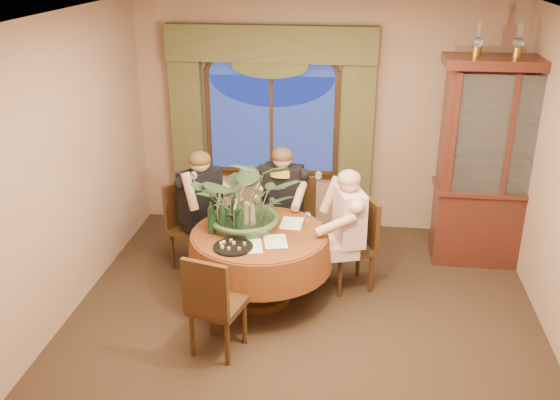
# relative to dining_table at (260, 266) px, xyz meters

# --- Properties ---
(floor) EXTENTS (5.00, 5.00, 0.00)m
(floor) POSITION_rel_dining_table_xyz_m (0.46, -0.57, -0.38)
(floor) COLOR black
(floor) RESTS_ON ground
(wall_back) EXTENTS (4.50, 0.00, 4.50)m
(wall_back) POSITION_rel_dining_table_xyz_m (0.46, 1.93, 1.02)
(wall_back) COLOR #9D755C
(wall_back) RESTS_ON ground
(ceiling) EXTENTS (5.00, 5.00, 0.00)m
(ceiling) POSITION_rel_dining_table_xyz_m (0.46, -0.57, 2.42)
(ceiling) COLOR white
(ceiling) RESTS_ON wall_back
(window) EXTENTS (1.62, 0.10, 1.32)m
(window) POSITION_rel_dining_table_xyz_m (-0.14, 1.86, 0.92)
(window) COLOR navy
(window) RESTS_ON wall_back
(arched_transom) EXTENTS (1.60, 0.06, 0.44)m
(arched_transom) POSITION_rel_dining_table_xyz_m (-0.14, 1.86, 1.71)
(arched_transom) COLOR navy
(arched_transom) RESTS_ON wall_back
(drapery_left) EXTENTS (0.38, 0.14, 2.32)m
(drapery_left) POSITION_rel_dining_table_xyz_m (-1.17, 1.81, 0.80)
(drapery_left) COLOR #434223
(drapery_left) RESTS_ON floor
(drapery_right) EXTENTS (0.38, 0.14, 2.32)m
(drapery_right) POSITION_rel_dining_table_xyz_m (0.89, 1.81, 0.80)
(drapery_right) COLOR #434223
(drapery_right) RESTS_ON floor
(swag_valance) EXTENTS (2.45, 0.16, 0.42)m
(swag_valance) POSITION_rel_dining_table_xyz_m (-0.14, 1.78, 1.90)
(swag_valance) COLOR #434223
(swag_valance) RESTS_ON wall_back
(dining_table) EXTENTS (1.76, 1.76, 0.75)m
(dining_table) POSITION_rel_dining_table_xyz_m (0.00, 0.00, 0.00)
(dining_table) COLOR maroon
(dining_table) RESTS_ON floor
(china_cabinet) EXTENTS (1.41, 0.56, 2.28)m
(china_cabinet) POSITION_rel_dining_table_xyz_m (2.44, 1.18, 0.77)
(china_cabinet) COLOR #3A1611
(china_cabinet) RESTS_ON floor
(oil_lamp_left) EXTENTS (0.11, 0.11, 0.34)m
(oil_lamp_left) POSITION_rel_dining_table_xyz_m (2.05, 1.18, 2.08)
(oil_lamp_left) COLOR #A5722D
(oil_lamp_left) RESTS_ON china_cabinet
(oil_lamp_center) EXTENTS (0.11, 0.11, 0.34)m
(oil_lamp_center) POSITION_rel_dining_table_xyz_m (2.44, 1.18, 2.08)
(oil_lamp_center) COLOR #A5722D
(oil_lamp_center) RESTS_ON china_cabinet
(chair_right) EXTENTS (0.55, 0.55, 0.96)m
(chair_right) POSITION_rel_dining_table_xyz_m (0.88, 0.38, 0.10)
(chair_right) COLOR black
(chair_right) RESTS_ON floor
(chair_back_right) EXTENTS (0.51, 0.51, 0.96)m
(chair_back_right) POSITION_rel_dining_table_xyz_m (0.22, 0.87, 0.10)
(chair_back_right) COLOR black
(chair_back_right) RESTS_ON floor
(chair_back) EXTENTS (0.58, 0.58, 0.96)m
(chair_back) POSITION_rel_dining_table_xyz_m (-0.82, 0.57, 0.10)
(chair_back) COLOR black
(chair_back) RESTS_ON floor
(chair_front_left) EXTENTS (0.51, 0.51, 0.96)m
(chair_front_left) POSITION_rel_dining_table_xyz_m (-0.23, -0.88, 0.10)
(chair_front_left) COLOR black
(chair_front_left) RESTS_ON floor
(person_pink) EXTENTS (0.56, 0.59, 1.34)m
(person_pink) POSITION_rel_dining_table_xyz_m (0.86, 0.27, 0.29)
(person_pink) COLOR beige
(person_pink) RESTS_ON floor
(person_back) EXTENTS (0.66, 0.66, 1.37)m
(person_back) POSITION_rel_dining_table_xyz_m (-0.72, 0.57, 0.31)
(person_back) COLOR black
(person_back) RESTS_ON floor
(person_scarf) EXTENTS (0.53, 0.50, 1.34)m
(person_scarf) POSITION_rel_dining_table_xyz_m (0.12, 0.89, 0.30)
(person_scarf) COLOR black
(person_scarf) RESTS_ON floor
(stoneware_vase) EXTENTS (0.14, 0.14, 0.25)m
(stoneware_vase) POSITION_rel_dining_table_xyz_m (-0.12, 0.13, 0.50)
(stoneware_vase) COLOR #9B7D67
(stoneware_vase) RESTS_ON dining_table
(centerpiece_plant) EXTENTS (1.05, 1.17, 0.91)m
(centerpiece_plant) POSITION_rel_dining_table_xyz_m (-0.12, 0.14, 1.03)
(centerpiece_plant) COLOR #3E5935
(centerpiece_plant) RESTS_ON dining_table
(olive_bowl) EXTENTS (0.14, 0.14, 0.04)m
(olive_bowl) POSITION_rel_dining_table_xyz_m (0.05, -0.03, 0.40)
(olive_bowl) COLOR #455228
(olive_bowl) RESTS_ON dining_table
(cheese_platter) EXTENTS (0.37, 0.37, 0.02)m
(cheese_platter) POSITION_rel_dining_table_xyz_m (-0.19, -0.36, 0.39)
(cheese_platter) COLOR black
(cheese_platter) RESTS_ON dining_table
(wine_bottle_0) EXTENTS (0.07, 0.07, 0.33)m
(wine_bottle_0) POSITION_rel_dining_table_xyz_m (-0.41, 0.12, 0.54)
(wine_bottle_0) COLOR tan
(wine_bottle_0) RESTS_ON dining_table
(wine_bottle_1) EXTENTS (0.07, 0.07, 0.33)m
(wine_bottle_1) POSITION_rel_dining_table_xyz_m (-0.28, 0.19, 0.54)
(wine_bottle_1) COLOR black
(wine_bottle_1) RESTS_ON dining_table
(wine_bottle_2) EXTENTS (0.07, 0.07, 0.33)m
(wine_bottle_2) POSITION_rel_dining_table_xyz_m (-0.22, 0.01, 0.54)
(wine_bottle_2) COLOR tan
(wine_bottle_2) RESTS_ON dining_table
(wine_bottle_3) EXTENTS (0.07, 0.07, 0.33)m
(wine_bottle_3) POSITION_rel_dining_table_xyz_m (-0.45, -0.08, 0.54)
(wine_bottle_3) COLOR black
(wine_bottle_3) RESTS_ON dining_table
(wine_bottle_4) EXTENTS (0.07, 0.07, 0.33)m
(wine_bottle_4) POSITION_rel_dining_table_xyz_m (-0.35, -0.06, 0.54)
(wine_bottle_4) COLOR black
(wine_bottle_4) RESTS_ON dining_table
(wine_bottle_5) EXTENTS (0.07, 0.07, 0.33)m
(wine_bottle_5) POSITION_rel_dining_table_xyz_m (-0.19, -0.09, 0.54)
(wine_bottle_5) COLOR black
(wine_bottle_5) RESTS_ON dining_table
(tasting_paper_0) EXTENTS (0.27, 0.34, 0.00)m
(tasting_paper_0) POSITION_rel_dining_table_xyz_m (0.18, -0.18, 0.38)
(tasting_paper_0) COLOR white
(tasting_paper_0) RESTS_ON dining_table
(tasting_paper_1) EXTENTS (0.22, 0.31, 0.00)m
(tasting_paper_1) POSITION_rel_dining_table_xyz_m (0.29, 0.24, 0.38)
(tasting_paper_1) COLOR white
(tasting_paper_1) RESTS_ON dining_table
(tasting_paper_2) EXTENTS (0.27, 0.34, 0.00)m
(tasting_paper_2) POSITION_rel_dining_table_xyz_m (-0.03, -0.31, 0.38)
(tasting_paper_2) COLOR white
(tasting_paper_2) RESTS_ON dining_table
(wine_glass_person_pink) EXTENTS (0.07, 0.07, 0.18)m
(wine_glass_person_pink) POSITION_rel_dining_table_xyz_m (0.45, 0.14, 0.46)
(wine_glass_person_pink) COLOR silver
(wine_glass_person_pink) RESTS_ON dining_table
(wine_glass_person_back) EXTENTS (0.07, 0.07, 0.18)m
(wine_glass_person_back) POSITION_rel_dining_table_xyz_m (-0.37, 0.29, 0.46)
(wine_glass_person_back) COLOR silver
(wine_glass_person_back) RESTS_ON dining_table
(wine_glass_person_scarf) EXTENTS (0.07, 0.07, 0.18)m
(wine_glass_person_scarf) POSITION_rel_dining_table_xyz_m (0.06, 0.47, 0.46)
(wine_glass_person_scarf) COLOR silver
(wine_glass_person_scarf) RESTS_ON dining_table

